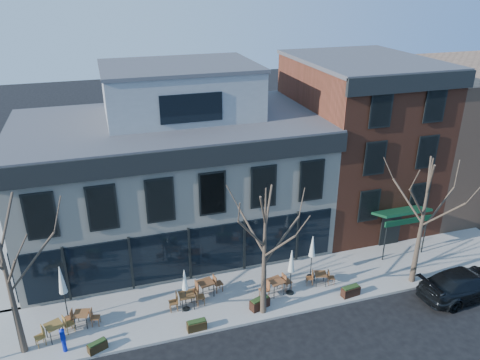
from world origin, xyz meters
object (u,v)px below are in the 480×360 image
object	(u,v)px
cafe_set_0	(54,330)
umbrella_0	(62,283)
parked_sedan	(465,284)
call_box	(63,339)

from	to	relation	value
cafe_set_0	umbrella_0	world-z (taller)	umbrella_0
cafe_set_0	parked_sedan	bearing A→B (deg)	-7.92
parked_sedan	umbrella_0	world-z (taller)	umbrella_0
parked_sedan	umbrella_0	bearing A→B (deg)	74.21
call_box	cafe_set_0	size ratio (longest dim) A/B	0.69
call_box	cafe_set_0	world-z (taller)	call_box
call_box	umbrella_0	bearing A→B (deg)	87.69
umbrella_0	cafe_set_0	bearing A→B (deg)	-113.52
parked_sedan	cafe_set_0	world-z (taller)	parked_sedan
parked_sedan	call_box	bearing A→B (deg)	80.37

